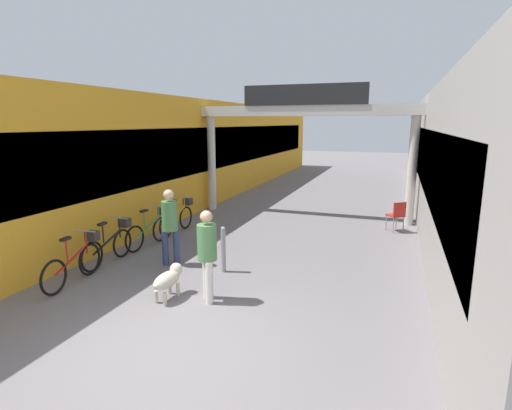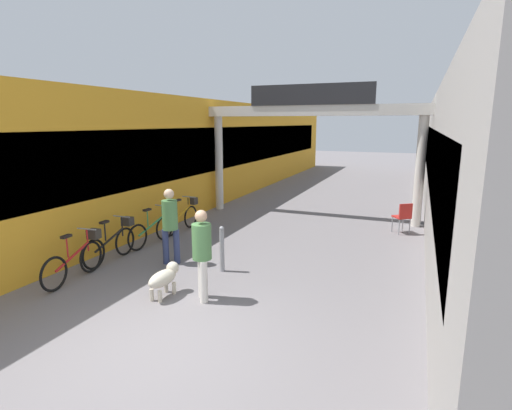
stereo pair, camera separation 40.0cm
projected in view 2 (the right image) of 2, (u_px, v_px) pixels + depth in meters
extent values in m
plane|color=slate|center=(155.00, 344.00, 5.70)|extent=(80.00, 80.00, 0.00)
cube|color=gold|center=(209.00, 150.00, 17.16)|extent=(3.00, 26.00, 3.91)
cube|color=black|center=(240.00, 146.00, 16.57)|extent=(0.04, 23.40, 1.57)
cube|color=#9E9993|center=(477.00, 157.00, 13.39)|extent=(3.00, 26.00, 3.91)
cube|color=black|center=(430.00, 150.00, 13.90)|extent=(0.04, 23.40, 1.57)
cylinder|color=beige|center=(219.00, 164.00, 14.33)|extent=(0.28, 0.28, 3.31)
cylinder|color=beige|center=(420.00, 172.00, 11.85)|extent=(0.28, 0.28, 3.31)
cube|color=beige|center=(311.00, 111.00, 12.72)|extent=(7.40, 0.44, 0.33)
cube|color=#232326|center=(310.00, 94.00, 12.44)|extent=(3.96, 0.10, 0.64)
cylinder|color=silver|center=(202.00, 277.00, 7.18)|extent=(0.20, 0.20, 0.76)
cylinder|color=silver|center=(204.00, 282.00, 6.95)|extent=(0.20, 0.20, 0.76)
cylinder|color=#4C7F47|center=(202.00, 242.00, 6.93)|extent=(0.48, 0.48, 0.63)
sphere|color=tan|center=(201.00, 216.00, 6.83)|extent=(0.30, 0.30, 0.22)
cylinder|color=navy|center=(177.00, 246.00, 8.91)|extent=(0.19, 0.19, 0.79)
cylinder|color=navy|center=(166.00, 247.00, 8.89)|extent=(0.19, 0.19, 0.79)
cylinder|color=#4C7F47|center=(170.00, 215.00, 8.75)|extent=(0.46, 0.46, 0.65)
sphere|color=beige|center=(169.00, 194.00, 8.66)|extent=(0.30, 0.30, 0.22)
ellipsoid|color=beige|center=(162.00, 278.00, 7.17)|extent=(0.33, 0.70, 0.28)
sphere|color=beige|center=(173.00, 268.00, 7.42)|extent=(0.24, 0.24, 0.23)
sphere|color=white|center=(170.00, 275.00, 7.35)|extent=(0.17, 0.17, 0.17)
cylinder|color=beige|center=(166.00, 286.00, 7.44)|extent=(0.07, 0.07, 0.22)
cylinder|color=beige|center=(174.00, 288.00, 7.36)|extent=(0.07, 0.07, 0.22)
cylinder|color=beige|center=(152.00, 295.00, 7.07)|extent=(0.07, 0.07, 0.22)
cylinder|color=beige|center=(160.00, 297.00, 7.00)|extent=(0.07, 0.07, 0.22)
torus|color=black|center=(91.00, 257.00, 8.40)|extent=(0.11, 0.67, 0.67)
torus|color=black|center=(54.00, 274.00, 7.44)|extent=(0.11, 0.67, 0.67)
cube|color=red|center=(73.00, 256.00, 7.88)|extent=(0.12, 0.94, 0.34)
cylinder|color=red|center=(67.00, 247.00, 7.73)|extent=(0.03, 0.03, 0.42)
cube|color=black|center=(66.00, 236.00, 7.68)|extent=(0.12, 0.23, 0.05)
cylinder|color=red|center=(88.00, 240.00, 8.26)|extent=(0.03, 0.03, 0.46)
cylinder|color=gray|center=(87.00, 229.00, 8.22)|extent=(0.46, 0.07, 0.03)
cube|color=#332D28|center=(94.00, 234.00, 8.43)|extent=(0.26, 0.22, 0.20)
torus|color=black|center=(125.00, 241.00, 9.49)|extent=(0.06, 0.67, 0.67)
torus|color=black|center=(94.00, 254.00, 8.55)|extent=(0.06, 0.67, 0.67)
cube|color=black|center=(110.00, 240.00, 8.98)|extent=(0.06, 0.94, 0.34)
cylinder|color=black|center=(105.00, 232.00, 8.83)|extent=(0.03, 0.03, 0.42)
cube|color=black|center=(104.00, 222.00, 8.78)|extent=(0.10, 0.22, 0.05)
cylinder|color=black|center=(122.00, 226.00, 9.35)|extent=(0.03, 0.03, 0.46)
cylinder|color=gray|center=(121.00, 217.00, 9.30)|extent=(0.46, 0.04, 0.03)
cube|color=#332D28|center=(128.00, 221.00, 9.52)|extent=(0.24, 0.20, 0.20)
torus|color=black|center=(165.00, 228.00, 10.69)|extent=(0.11, 0.67, 0.67)
torus|color=black|center=(137.00, 237.00, 9.81)|extent=(0.11, 0.67, 0.67)
cube|color=#338C4C|center=(151.00, 226.00, 10.21)|extent=(0.12, 0.94, 0.34)
cylinder|color=#338C4C|center=(148.00, 218.00, 10.06)|extent=(0.03, 0.03, 0.42)
cube|color=black|center=(147.00, 210.00, 10.02)|extent=(0.12, 0.23, 0.05)
cylinder|color=#338C4C|center=(162.00, 215.00, 10.57)|extent=(0.03, 0.03, 0.46)
cylinder|color=gray|center=(162.00, 206.00, 10.52)|extent=(0.46, 0.07, 0.03)
cube|color=#332D28|center=(167.00, 210.00, 10.72)|extent=(0.26, 0.22, 0.20)
torus|color=black|center=(191.00, 217.00, 11.96)|extent=(0.07, 0.67, 0.67)
torus|color=black|center=(171.00, 225.00, 11.04)|extent=(0.07, 0.67, 0.67)
cube|color=gold|center=(181.00, 214.00, 11.46)|extent=(0.06, 0.94, 0.34)
cylinder|color=gold|center=(178.00, 208.00, 11.31)|extent=(0.03, 0.03, 0.42)
cube|color=black|center=(178.00, 200.00, 11.27)|extent=(0.11, 0.22, 0.05)
cylinder|color=gold|center=(189.00, 205.00, 11.83)|extent=(0.03, 0.03, 0.46)
cylinder|color=gray|center=(189.00, 197.00, 11.78)|extent=(0.46, 0.04, 0.03)
cube|color=#332D28|center=(193.00, 201.00, 11.99)|extent=(0.25, 0.21, 0.20)
cylinder|color=gray|center=(222.00, 251.00, 8.42)|extent=(0.10, 0.10, 0.91)
sphere|color=gray|center=(222.00, 229.00, 8.32)|extent=(0.10, 0.10, 0.10)
cylinder|color=gray|center=(392.00, 224.00, 11.52)|extent=(0.04, 0.04, 0.45)
cylinder|color=gray|center=(403.00, 224.00, 11.60)|extent=(0.04, 0.04, 0.45)
cylinder|color=gray|center=(399.00, 227.00, 11.20)|extent=(0.04, 0.04, 0.45)
cylinder|color=gray|center=(410.00, 226.00, 11.28)|extent=(0.04, 0.04, 0.45)
cube|color=#B2231E|center=(401.00, 217.00, 11.35)|extent=(0.56, 0.56, 0.04)
cube|color=#B2231E|center=(406.00, 211.00, 11.13)|extent=(0.35, 0.27, 0.40)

